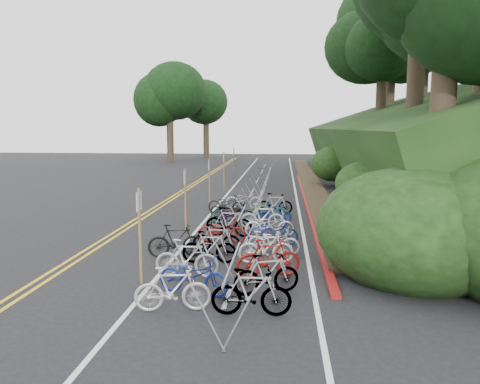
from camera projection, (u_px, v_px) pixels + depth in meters
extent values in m
plane|color=black|center=(130.00, 268.00, 13.60)|extent=(120.00, 120.00, 0.00)
cube|color=gold|center=(153.00, 208.00, 23.66)|extent=(0.12, 80.00, 0.01)
cube|color=gold|center=(159.00, 208.00, 23.63)|extent=(0.12, 80.00, 0.01)
cube|color=silver|center=(214.00, 209.00, 23.37)|extent=(0.12, 80.00, 0.01)
cube|color=silver|center=(299.00, 211.00, 22.99)|extent=(0.12, 80.00, 0.01)
cube|color=silver|center=(228.00, 296.00, 11.34)|extent=(0.10, 1.60, 0.01)
cube|color=silver|center=(247.00, 238.00, 17.26)|extent=(0.10, 1.60, 0.01)
cube|color=silver|center=(256.00, 210.00, 23.18)|extent=(0.10, 1.60, 0.01)
cube|color=silver|center=(262.00, 193.00, 29.10)|extent=(0.10, 1.60, 0.01)
cube|color=silver|center=(265.00, 182.00, 35.01)|extent=(0.10, 1.60, 0.01)
cube|color=silver|center=(268.00, 174.00, 40.93)|extent=(0.10, 1.60, 0.01)
cube|color=silver|center=(270.00, 168.00, 46.85)|extent=(0.10, 1.60, 0.01)
cube|color=maroon|center=(307.00, 203.00, 24.91)|extent=(0.25, 28.00, 0.10)
cube|color=black|center=(410.00, 145.00, 33.68)|extent=(12.32, 44.00, 9.11)
cube|color=#382819|center=(310.00, 182.00, 34.70)|extent=(1.40, 44.00, 0.16)
ellipsoid|color=#284C19|center=(366.00, 218.00, 15.76)|extent=(2.00, 2.80, 1.60)
ellipsoid|color=#284C19|center=(365.00, 185.00, 20.55)|extent=(2.60, 3.64, 2.08)
ellipsoid|color=#284C19|center=(369.00, 165.00, 26.30)|extent=(2.20, 3.08, 1.76)
ellipsoid|color=#284C19|center=(332.00, 164.00, 32.40)|extent=(3.00, 4.20, 2.40)
ellipsoid|color=#284C19|center=(333.00, 156.00, 38.23)|extent=(2.40, 3.36, 1.92)
ellipsoid|color=#284C19|center=(344.00, 146.00, 41.97)|extent=(2.80, 3.92, 2.24)
ellipsoid|color=#284C19|center=(348.00, 207.00, 18.75)|extent=(1.80, 2.52, 1.44)
ellipsoid|color=#284C19|center=(371.00, 150.00, 30.08)|extent=(3.20, 4.48, 2.56)
ellipsoid|color=black|center=(410.00, 229.00, 13.20)|extent=(5.28, 6.16, 3.52)
cylinder|color=#2D2319|center=(441.00, 129.00, 15.14)|extent=(0.80, 0.80, 5.63)
cylinder|color=#2D2319|center=(415.00, 94.00, 23.64)|extent=(0.85, 0.85, 6.50)
cylinder|color=#2D2319|center=(421.00, 85.00, 31.15)|extent=(0.89, 0.89, 7.37)
cylinder|color=#2D2319|center=(380.00, 106.00, 39.28)|extent=(0.82, 0.82, 6.07)
ellipsoid|color=black|center=(383.00, 39.00, 38.53)|extent=(8.09, 8.09, 7.69)
cylinder|color=#2D2319|center=(390.00, 98.00, 46.78)|extent=(0.87, 0.87, 6.94)
ellipsoid|color=black|center=(393.00, 32.00, 45.91)|extent=(9.63, 9.63, 9.15)
cylinder|color=#2D2319|center=(170.00, 138.00, 55.46)|extent=(0.80, 0.80, 5.63)
ellipsoid|color=black|center=(169.00, 94.00, 54.76)|extent=(7.71, 7.71, 7.32)
cylinder|color=#2D2319|center=(206.00, 138.00, 63.11)|extent=(0.78, 0.78, 5.20)
ellipsoid|color=black|center=(206.00, 104.00, 62.47)|extent=(6.74, 6.74, 6.41)
cylinder|color=gray|center=(233.00, 262.00, 9.86)|extent=(0.05, 3.29, 0.05)
cylinder|color=gray|center=(208.00, 319.00, 8.45)|extent=(0.63, 0.04, 1.24)
cylinder|color=gray|center=(239.00, 320.00, 8.40)|extent=(0.63, 0.04, 1.24)
cylinder|color=gray|center=(228.00, 268.00, 11.49)|extent=(0.63, 0.04, 1.24)
cylinder|color=gray|center=(251.00, 269.00, 11.44)|extent=(0.63, 0.04, 1.24)
cylinder|color=gray|center=(242.00, 213.00, 16.13)|extent=(0.05, 3.00, 0.05)
cylinder|color=gray|center=(229.00, 238.00, 14.85)|extent=(0.58, 0.04, 1.13)
cylinder|color=gray|center=(247.00, 239.00, 14.80)|extent=(0.58, 0.04, 1.13)
cylinder|color=gray|center=(238.00, 221.00, 17.61)|extent=(0.58, 0.04, 1.13)
cylinder|color=gray|center=(253.00, 221.00, 17.56)|extent=(0.58, 0.04, 1.13)
cylinder|color=gray|center=(252.00, 193.00, 21.06)|extent=(0.05, 3.00, 0.05)
cylinder|color=gray|center=(243.00, 211.00, 19.78)|extent=(0.58, 0.04, 1.13)
cylinder|color=gray|center=(256.00, 211.00, 19.73)|extent=(0.58, 0.04, 1.13)
cylinder|color=gray|center=(248.00, 200.00, 22.54)|extent=(0.58, 0.04, 1.13)
cylinder|color=gray|center=(259.00, 201.00, 22.49)|extent=(0.58, 0.04, 1.13)
cylinder|color=gray|center=(258.00, 180.00, 25.99)|extent=(0.05, 3.00, 0.05)
cylinder|color=gray|center=(251.00, 194.00, 24.71)|extent=(0.58, 0.04, 1.13)
cylinder|color=gray|center=(261.00, 194.00, 24.66)|extent=(0.58, 0.04, 1.13)
cylinder|color=gray|center=(254.00, 187.00, 27.48)|extent=(0.58, 0.04, 1.13)
cylinder|color=gray|center=(264.00, 187.00, 27.42)|extent=(0.58, 0.04, 1.13)
cylinder|color=gray|center=(262.00, 172.00, 30.92)|extent=(0.05, 3.00, 0.05)
cylinder|color=gray|center=(256.00, 183.00, 29.65)|extent=(0.58, 0.04, 1.13)
cylinder|color=gray|center=(265.00, 183.00, 29.59)|extent=(0.58, 0.04, 1.13)
cylinder|color=gray|center=(259.00, 178.00, 32.41)|extent=(0.58, 0.04, 1.13)
cylinder|color=gray|center=(267.00, 178.00, 32.36)|extent=(0.58, 0.04, 1.13)
cylinder|color=gray|center=(265.00, 166.00, 35.85)|extent=(0.05, 3.00, 0.05)
cylinder|color=gray|center=(260.00, 175.00, 34.58)|extent=(0.58, 0.04, 1.13)
cylinder|color=gray|center=(268.00, 175.00, 34.53)|extent=(0.58, 0.04, 1.13)
cylinder|color=gray|center=(262.00, 171.00, 37.34)|extent=(0.58, 0.04, 1.13)
cylinder|color=gray|center=(269.00, 172.00, 37.29)|extent=(0.58, 0.04, 1.13)
cylinder|color=brown|center=(140.00, 236.00, 12.11)|extent=(0.08, 0.08, 2.53)
cube|color=silver|center=(139.00, 201.00, 11.99)|extent=(0.02, 0.40, 0.50)
cylinder|color=brown|center=(185.00, 200.00, 18.30)|extent=(0.08, 0.08, 2.50)
cube|color=silver|center=(185.00, 177.00, 18.18)|extent=(0.02, 0.40, 0.50)
cylinder|color=brown|center=(209.00, 182.00, 24.22)|extent=(0.08, 0.08, 2.50)
cube|color=silver|center=(209.00, 165.00, 24.10)|extent=(0.02, 0.40, 0.50)
cylinder|color=brown|center=(224.00, 171.00, 30.14)|extent=(0.08, 0.08, 2.50)
cube|color=silver|center=(224.00, 158.00, 30.02)|extent=(0.02, 0.40, 0.50)
cylinder|color=brown|center=(234.00, 164.00, 36.06)|extent=(0.08, 0.08, 2.50)
cube|color=silver|center=(234.00, 153.00, 35.94)|extent=(0.02, 0.40, 0.50)
imported|color=black|center=(176.00, 241.00, 14.72)|extent=(0.86, 1.83, 1.06)
imported|color=beige|center=(173.00, 289.00, 10.35)|extent=(0.75, 1.76, 1.03)
imported|color=slate|center=(251.00, 292.00, 10.10)|extent=(0.53, 1.77, 1.06)
imported|color=navy|center=(194.00, 275.00, 11.42)|extent=(1.08, 1.95, 0.97)
imported|color=slate|center=(267.00, 274.00, 11.44)|extent=(1.06, 1.75, 1.01)
imported|color=#9E9EA3|center=(187.00, 258.00, 12.71)|extent=(0.56, 1.79, 1.07)
imported|color=maroon|center=(268.00, 258.00, 12.72)|extent=(1.02, 1.87, 1.08)
imported|color=slate|center=(209.00, 247.00, 14.05)|extent=(0.54, 1.67, 0.99)
imported|color=beige|center=(266.00, 247.00, 14.01)|extent=(0.62, 1.71, 1.00)
imported|color=slate|center=(216.00, 239.00, 15.19)|extent=(0.52, 1.60, 0.95)
imported|color=beige|center=(274.00, 241.00, 15.08)|extent=(0.84, 1.76, 0.89)
imported|color=maroon|center=(222.00, 230.00, 16.59)|extent=(0.65, 1.74, 0.91)
imported|color=navy|center=(272.00, 231.00, 16.29)|extent=(0.63, 1.79, 0.94)
imported|color=slate|center=(229.00, 222.00, 17.54)|extent=(0.81, 1.88, 1.09)
imported|color=beige|center=(270.00, 225.00, 17.36)|extent=(0.90, 1.92, 0.97)
imported|color=slate|center=(231.00, 219.00, 18.76)|extent=(0.61, 1.63, 0.85)
imported|color=beige|center=(263.00, 217.00, 18.57)|extent=(0.60, 1.80, 1.07)
imported|color=slate|center=(233.00, 213.00, 19.67)|extent=(0.86, 1.92, 0.97)
imported|color=navy|center=(274.00, 214.00, 19.56)|extent=(0.74, 1.59, 0.92)
imported|color=black|center=(226.00, 209.00, 20.98)|extent=(1.04, 1.69, 0.84)
imported|color=#144C1E|center=(269.00, 210.00, 20.80)|extent=(0.73, 1.66, 0.85)
imported|color=black|center=(226.00, 204.00, 22.04)|extent=(1.16, 1.97, 0.98)
imported|color=slate|center=(275.00, 204.00, 22.02)|extent=(0.56, 1.69, 1.00)
imported|color=#9E9EA3|center=(244.00, 199.00, 23.51)|extent=(0.66, 1.83, 0.96)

